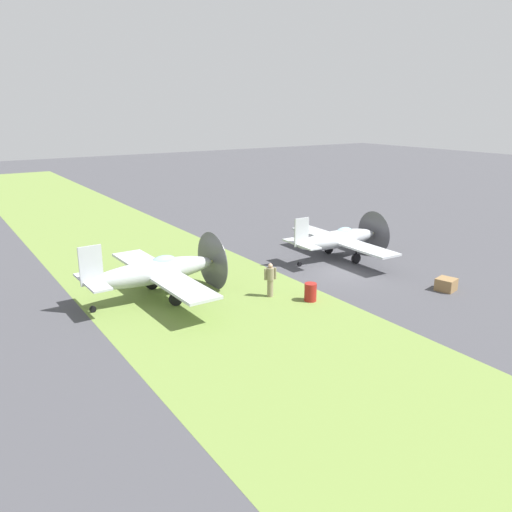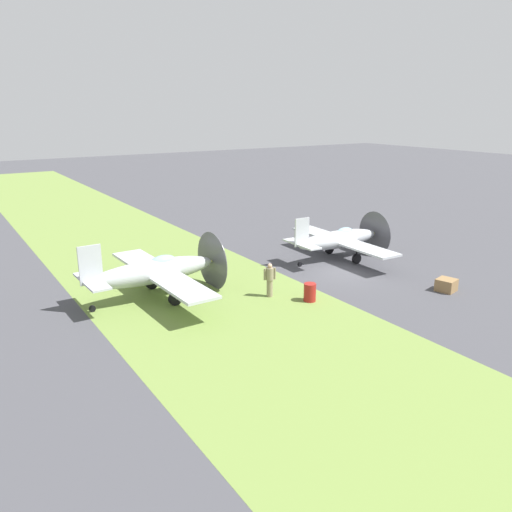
{
  "view_description": "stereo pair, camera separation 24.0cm",
  "coord_description": "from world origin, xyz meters",
  "px_view_note": "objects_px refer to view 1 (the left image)",
  "views": [
    {
      "loc": [
        20.91,
        -20.05,
        9.14
      ],
      "look_at": [
        -1.95,
        -5.04,
        1.21
      ],
      "focal_mm": 36.14,
      "sensor_mm": 36.0,
      "label": 1
    },
    {
      "loc": [
        21.05,
        -19.85,
        9.14
      ],
      "look_at": [
        -1.95,
        -5.04,
        1.21
      ],
      "focal_mm": 36.14,
      "sensor_mm": 36.0,
      "label": 2
    }
  ],
  "objects_px": {
    "airplane_lead": "(339,239)",
    "airplane_wingman": "(156,272)",
    "ground_crew_chief": "(270,279)",
    "supply_crate": "(446,284)",
    "fuel_drum": "(310,292)"
  },
  "relations": [
    {
      "from": "airplane_lead",
      "to": "fuel_drum",
      "type": "distance_m",
      "value": 7.71
    },
    {
      "from": "airplane_wingman",
      "to": "ground_crew_chief",
      "type": "height_order",
      "value": "airplane_wingman"
    },
    {
      "from": "airplane_lead",
      "to": "supply_crate",
      "type": "height_order",
      "value": "airplane_lead"
    },
    {
      "from": "airplane_wingman",
      "to": "supply_crate",
      "type": "height_order",
      "value": "airplane_wingman"
    },
    {
      "from": "airplane_wingman",
      "to": "ground_crew_chief",
      "type": "bearing_deg",
      "value": 57.85
    },
    {
      "from": "airplane_lead",
      "to": "ground_crew_chief",
      "type": "xyz_separation_m",
      "value": [
        3.12,
        -7.35,
        -0.37
      ]
    },
    {
      "from": "airplane_lead",
      "to": "airplane_wingman",
      "type": "relative_size",
      "value": 0.93
    },
    {
      "from": "airplane_lead",
      "to": "supply_crate",
      "type": "xyz_separation_m",
      "value": [
        7.38,
        0.78,
        -0.96
      ]
    },
    {
      "from": "ground_crew_chief",
      "to": "airplane_lead",
      "type": "bearing_deg",
      "value": 40.51
    },
    {
      "from": "airplane_wingman",
      "to": "airplane_lead",
      "type": "bearing_deg",
      "value": 89.75
    },
    {
      "from": "airplane_lead",
      "to": "fuel_drum",
      "type": "relative_size",
      "value": 9.53
    },
    {
      "from": "supply_crate",
      "to": "airplane_lead",
      "type": "bearing_deg",
      "value": -173.99
    },
    {
      "from": "ground_crew_chief",
      "to": "supply_crate",
      "type": "height_order",
      "value": "ground_crew_chief"
    },
    {
      "from": "airplane_wingman",
      "to": "fuel_drum",
      "type": "relative_size",
      "value": 10.29
    },
    {
      "from": "airplane_lead",
      "to": "airplane_wingman",
      "type": "distance_m",
      "value": 12.17
    }
  ]
}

